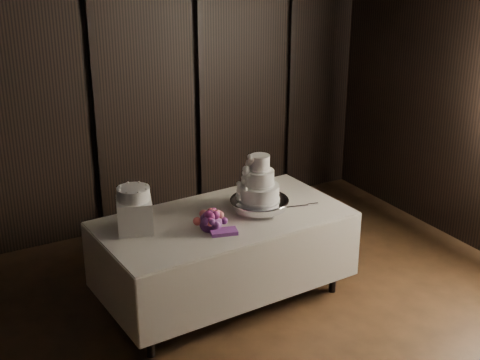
% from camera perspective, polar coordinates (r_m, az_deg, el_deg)
% --- Properties ---
extents(room, '(6.08, 7.08, 3.08)m').
position_cam_1_polar(room, '(3.46, 5.55, -3.96)').
color(room, black).
rests_on(room, ground).
extents(display_table, '(2.04, 1.15, 0.76)m').
position_cam_1_polar(display_table, '(5.48, -1.38, -6.46)').
color(display_table, beige).
rests_on(display_table, ground).
extents(cake_stand, '(0.64, 0.64, 0.09)m').
position_cam_1_polar(cake_stand, '(5.44, 1.66, -2.12)').
color(cake_stand, silver).
rests_on(cake_stand, display_table).
extents(wedding_cake, '(0.36, 0.32, 0.38)m').
position_cam_1_polar(wedding_cake, '(5.34, 1.51, -0.31)').
color(wedding_cake, white).
rests_on(wedding_cake, cake_stand).
extents(bouquet, '(0.42, 0.49, 0.20)m').
position_cam_1_polar(bouquet, '(5.10, -2.53, -3.49)').
color(bouquet, '#C54B4B').
rests_on(bouquet, display_table).
extents(box_pedestal, '(0.33, 0.33, 0.25)m').
position_cam_1_polar(box_pedestal, '(5.12, -8.97, -2.97)').
color(box_pedestal, white).
rests_on(box_pedestal, display_table).
extents(small_cake, '(0.26, 0.26, 0.10)m').
position_cam_1_polar(small_cake, '(5.05, -9.08, -1.17)').
color(small_cake, white).
rests_on(small_cake, box_pedestal).
extents(cake_knife, '(0.36, 0.11, 0.01)m').
position_cam_1_polar(cake_knife, '(5.51, 4.44, -2.30)').
color(cake_knife, silver).
rests_on(cake_knife, display_table).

